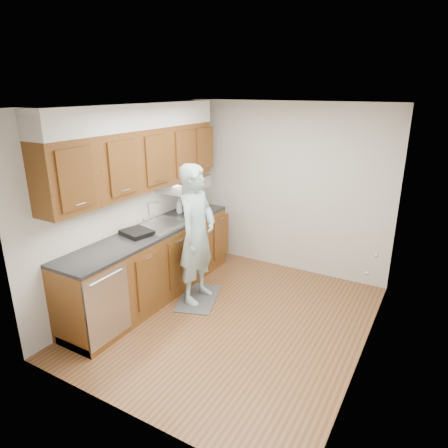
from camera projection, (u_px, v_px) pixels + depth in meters
The scene contains 14 objects.
floor at pixel (233, 319), 4.85m from camera, with size 3.50×3.50×0.00m, color brown.
ceiling at pixel (234, 105), 4.04m from camera, with size 3.50×3.50×0.00m, color white.
wall_left at pixel (131, 204), 5.15m from camera, with size 0.02×3.50×2.50m, color beige.
wall_right at pixel (374, 247), 3.74m from camera, with size 0.02×3.50×2.50m, color beige.
wall_back at pixel (290, 189), 5.88m from camera, with size 3.00×0.02×2.50m, color beige.
counter at pixel (153, 262), 5.26m from camera, with size 0.64×2.80×1.30m.
upper_cabinets at pixel (140, 150), 4.88m from camera, with size 0.47×2.80×1.21m.
closet_door at pixel (375, 258), 4.07m from camera, with size 0.02×1.22×2.05m, color white.
floor_mat at pixel (198, 298), 5.32m from camera, with size 0.47×0.79×0.01m, color #58585A.
person at pixel (197, 226), 4.99m from camera, with size 0.72×0.48×2.04m, color #9EBFC1.
soap_bottle_a at pixel (179, 205), 5.78m from camera, with size 0.09×0.09×0.24m, color #B3BEC3.
soap_bottle_b at pixel (199, 208), 5.67m from camera, with size 0.09×0.10×0.21m, color #B3BEC3.
steel_can at pixel (190, 212), 5.64m from camera, with size 0.06×0.06×0.11m, color #A5A5AA.
dish_rack at pixel (137, 233), 4.94m from camera, with size 0.36×0.30×0.06m, color black.
Camera 1 is at (2.00, -3.71, 2.67)m, focal length 32.00 mm.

